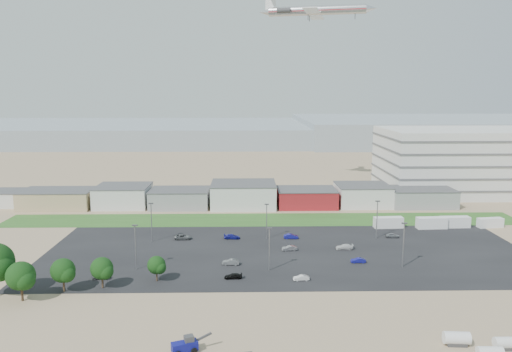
{
  "coord_description": "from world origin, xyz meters",
  "views": [
    {
      "loc": [
        -5.05,
        -99.31,
        39.7
      ],
      "look_at": [
        -2.6,
        22.0,
        19.0
      ],
      "focal_mm": 35.0,
      "sensor_mm": 36.0,
      "label": 1
    }
  ],
  "objects_px": {
    "parked_car_4": "(231,262)",
    "parked_car_3": "(233,276)",
    "telehandler": "(185,345)",
    "parked_car_9": "(183,237)",
    "storage_tank_nw": "(457,338)",
    "parked_car_8": "(392,235)",
    "airliner": "(317,10)",
    "parked_car_13": "(301,278)",
    "parked_car_1": "(358,260)",
    "parked_car_11": "(291,236)",
    "box_trailer_a": "(388,222)",
    "parked_car_7": "(289,248)",
    "parked_car_12": "(344,247)",
    "parked_car_6": "(232,237)",
    "parked_car_10": "(101,276)"
  },
  "relations": [
    {
      "from": "parked_car_12",
      "to": "parked_car_4",
      "type": "bearing_deg",
      "value": -65.75
    },
    {
      "from": "parked_car_4",
      "to": "parked_car_7",
      "type": "relative_size",
      "value": 1.05
    },
    {
      "from": "parked_car_11",
      "to": "parked_car_7",
      "type": "bearing_deg",
      "value": 173.49
    },
    {
      "from": "parked_car_13",
      "to": "parked_car_3",
      "type": "bearing_deg",
      "value": -99.75
    },
    {
      "from": "airliner",
      "to": "parked_car_13",
      "type": "xyz_separation_m",
      "value": [
        -15.52,
        -96.47,
        -69.44
      ]
    },
    {
      "from": "airliner",
      "to": "parked_car_6",
      "type": "relative_size",
      "value": 10.31
    },
    {
      "from": "box_trailer_a",
      "to": "parked_car_6",
      "type": "distance_m",
      "value": 46.9
    },
    {
      "from": "parked_car_3",
      "to": "box_trailer_a",
      "type": "bearing_deg",
      "value": 129.33
    },
    {
      "from": "airliner",
      "to": "box_trailer_a",
      "type": "bearing_deg",
      "value": -61.18
    },
    {
      "from": "storage_tank_nw",
      "to": "parked_car_4",
      "type": "xyz_separation_m",
      "value": [
        -36.82,
        37.81,
        -0.55
      ]
    },
    {
      "from": "storage_tank_nw",
      "to": "airliner",
      "type": "xyz_separation_m",
      "value": [
        -6.04,
        124.33,
        68.79
      ]
    },
    {
      "from": "parked_car_7",
      "to": "parked_car_11",
      "type": "bearing_deg",
      "value": 167.66
    },
    {
      "from": "parked_car_3",
      "to": "telehandler",
      "type": "bearing_deg",
      "value": -14.5
    },
    {
      "from": "box_trailer_a",
      "to": "parked_car_12",
      "type": "xyz_separation_m",
      "value": [
        -16.86,
        -19.97,
        -0.95
      ]
    },
    {
      "from": "parked_car_12",
      "to": "box_trailer_a",
      "type": "bearing_deg",
      "value": 143.13
    },
    {
      "from": "parked_car_11",
      "to": "parked_car_12",
      "type": "bearing_deg",
      "value": -125.74
    },
    {
      "from": "airliner",
      "to": "parked_car_12",
      "type": "xyz_separation_m",
      "value": [
        -2.2,
        -75.58,
        -69.36
      ]
    },
    {
      "from": "parked_car_6",
      "to": "telehandler",
      "type": "bearing_deg",
      "value": 177.47
    },
    {
      "from": "telehandler",
      "to": "parked_car_11",
      "type": "distance_m",
      "value": 63.51
    },
    {
      "from": "parked_car_8",
      "to": "parked_car_11",
      "type": "height_order",
      "value": "parked_car_11"
    },
    {
      "from": "parked_car_8",
      "to": "airliner",
      "type": "bearing_deg",
      "value": 11.3
    },
    {
      "from": "airliner",
      "to": "parked_car_7",
      "type": "bearing_deg",
      "value": -87.97
    },
    {
      "from": "parked_car_1",
      "to": "airliner",
      "type": "bearing_deg",
      "value": 179.81
    },
    {
      "from": "parked_car_4",
      "to": "parked_car_12",
      "type": "xyz_separation_m",
      "value": [
        28.58,
        10.94,
        -0.02
      ]
    },
    {
      "from": "storage_tank_nw",
      "to": "parked_car_12",
      "type": "height_order",
      "value": "storage_tank_nw"
    },
    {
      "from": "telehandler",
      "to": "parked_car_3",
      "type": "bearing_deg",
      "value": 56.76
    },
    {
      "from": "parked_car_8",
      "to": "parked_car_11",
      "type": "relative_size",
      "value": 0.92
    },
    {
      "from": "parked_car_3",
      "to": "parked_car_7",
      "type": "xyz_separation_m",
      "value": [
        13.72,
        18.76,
        0.07
      ]
    },
    {
      "from": "box_trailer_a",
      "to": "parked_car_13",
      "type": "relative_size",
      "value": 2.49
    },
    {
      "from": "parked_car_1",
      "to": "box_trailer_a",
      "type": "bearing_deg",
      "value": 153.05
    },
    {
      "from": "parked_car_8",
      "to": "parked_car_9",
      "type": "relative_size",
      "value": 0.77
    },
    {
      "from": "parked_car_3",
      "to": "parked_car_11",
      "type": "bearing_deg",
      "value": 150.44
    },
    {
      "from": "parked_car_8",
      "to": "parked_car_13",
      "type": "height_order",
      "value": "parked_car_8"
    },
    {
      "from": "storage_tank_nw",
      "to": "parked_car_10",
      "type": "height_order",
      "value": "storage_tank_nw"
    },
    {
      "from": "parked_car_1",
      "to": "parked_car_6",
      "type": "height_order",
      "value": "parked_car_6"
    },
    {
      "from": "telehandler",
      "to": "parked_car_3",
      "type": "relative_size",
      "value": 1.67
    },
    {
      "from": "telehandler",
      "to": "parked_car_9",
      "type": "distance_m",
      "value": 60.14
    },
    {
      "from": "airliner",
      "to": "parked_car_3",
      "type": "bearing_deg",
      "value": -93.44
    },
    {
      "from": "parked_car_4",
      "to": "parked_car_13",
      "type": "bearing_deg",
      "value": 62.17
    },
    {
      "from": "telehandler",
      "to": "parked_car_3",
      "type": "xyz_separation_m",
      "value": [
        6.69,
        30.65,
        -0.78
      ]
    },
    {
      "from": "parked_car_1",
      "to": "parked_car_12",
      "type": "distance_m",
      "value": 10.24
    },
    {
      "from": "parked_car_3",
      "to": "parked_car_13",
      "type": "bearing_deg",
      "value": 82.68
    },
    {
      "from": "parked_car_6",
      "to": "parked_car_13",
      "type": "height_order",
      "value": "parked_car_6"
    },
    {
      "from": "parked_car_1",
      "to": "parked_car_13",
      "type": "relative_size",
      "value": 1.02
    },
    {
      "from": "parked_car_8",
      "to": "box_trailer_a",
      "type": "bearing_deg",
      "value": -9.49
    },
    {
      "from": "parked_car_4",
      "to": "parked_car_3",
      "type": "bearing_deg",
      "value": 10.34
    },
    {
      "from": "storage_tank_nw",
      "to": "parked_car_8",
      "type": "relative_size",
      "value": 1.11
    },
    {
      "from": "storage_tank_nw",
      "to": "parked_car_3",
      "type": "xyz_separation_m",
      "value": [
        -36.05,
        29.16,
        -0.66
      ]
    },
    {
      "from": "parked_car_10",
      "to": "parked_car_13",
      "type": "bearing_deg",
      "value": -91.45
    },
    {
      "from": "parked_car_9",
      "to": "parked_car_10",
      "type": "distance_m",
      "value": 31.78
    }
  ]
}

